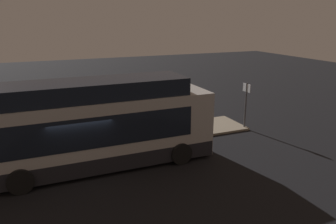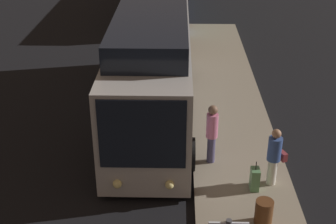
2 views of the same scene
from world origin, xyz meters
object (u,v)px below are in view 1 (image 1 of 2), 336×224
Objects in this scene: bus_lead at (95,129)px; passenger_waiting at (153,121)px; sign_post at (246,100)px; trash_bin at (189,121)px; passenger_boarding at (160,113)px; suitcase at (168,125)px.

bus_lead reaches higher than passenger_waiting.
sign_post is 3.57m from trash_bin.
bus_lead is 9.28m from sign_post.
passenger_boarding is (4.41, 3.48, -0.73)m from bus_lead.
sign_post is at bearing -42.55° from passenger_boarding.
suitcase is 0.33× the size of sign_post.
trash_bin is (1.38, 0.02, 0.01)m from suitcase.
bus_lead reaches higher than sign_post.
bus_lead is 11.90× the size of suitcase.
passenger_waiting is 2.85× the size of trash_bin.
bus_lead is at bearing 56.71° from passenger_waiting.
sign_post reaches higher than suitcase.
suitcase is (1.33, 1.10, -0.72)m from passenger_waiting.
sign_post reaches higher than trash_bin.
passenger_boarding is 0.64× the size of sign_post.
sign_post is 4.07× the size of trash_bin.
bus_lead is 3.88m from passenger_waiting.
suitcase is 1.34× the size of trash_bin.
bus_lead reaches higher than suitcase.
sign_post is at bearing -22.52° from trash_bin.
trash_bin is at bearing 26.22° from bus_lead.
passenger_waiting is 0.70× the size of sign_post.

